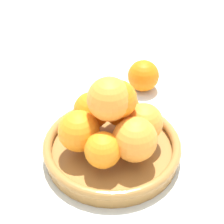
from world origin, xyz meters
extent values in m
plane|color=silver|center=(0.00, 0.00, 0.00)|extent=(4.00, 4.00, 0.00)
cylinder|color=#A57238|center=(0.00, 0.00, 0.01)|extent=(0.26, 0.26, 0.02)
torus|color=#A57238|center=(0.00, 0.00, 0.03)|extent=(0.27, 0.27, 0.02)
sphere|color=orange|center=(0.05, -0.04, 0.07)|extent=(0.07, 0.07, 0.07)
sphere|color=orange|center=(0.05, 0.02, 0.08)|extent=(0.08, 0.08, 0.08)
sphere|color=orange|center=(0.01, 0.06, 0.08)|extent=(0.08, 0.08, 0.08)
sphere|color=orange|center=(-0.05, 0.04, 0.08)|extent=(0.08, 0.08, 0.08)
sphere|color=orange|center=(-0.06, -0.02, 0.08)|extent=(0.07, 0.07, 0.07)
sphere|color=orange|center=(-0.01, -0.06, 0.08)|extent=(0.08, 0.08, 0.08)
sphere|color=orange|center=(0.00, -0.01, 0.14)|extent=(0.08, 0.08, 0.08)
sphere|color=orange|center=(0.00, 0.01, 0.14)|extent=(0.07, 0.07, 0.07)
sphere|color=orange|center=(-0.19, 0.16, 0.04)|extent=(0.08, 0.08, 0.08)
camera|label=1|loc=(0.50, -0.20, 0.54)|focal=60.00mm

